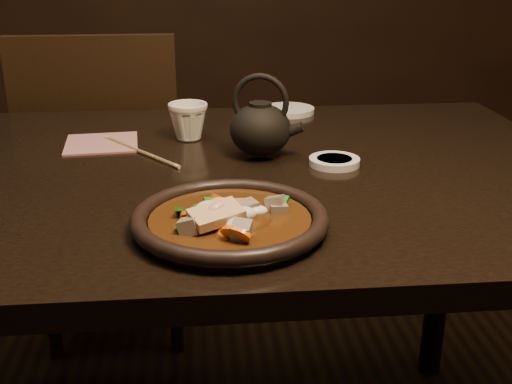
{
  "coord_description": "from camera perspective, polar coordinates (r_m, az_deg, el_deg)",
  "views": [
    {
      "loc": [
        0.09,
        -1.09,
        1.12
      ],
      "look_at": [
        0.17,
        -0.26,
        0.8
      ],
      "focal_mm": 45.0,
      "sensor_mm": 36.0,
      "label": 1
    }
  ],
  "objects": [
    {
      "name": "stirfry",
      "position": [
        0.89,
        -2.41,
        -2.35
      ],
      "size": [
        0.17,
        0.18,
        0.06
      ],
      "color": "#361C09",
      "rests_on": "plate"
    },
    {
      "name": "table",
      "position": [
        1.18,
        -9.34,
        -1.53
      ],
      "size": [
        1.6,
        0.9,
        0.75
      ],
      "color": "black",
      "rests_on": "floor"
    },
    {
      "name": "soy_dish",
      "position": [
        1.17,
        6.98,
        2.71
      ],
      "size": [
        0.09,
        0.09,
        0.01
      ],
      "primitive_type": "cylinder",
      "color": "silver",
      "rests_on": "table"
    },
    {
      "name": "saucer_right",
      "position": [
        1.54,
        2.87,
        7.27
      ],
      "size": [
        0.12,
        0.12,
        0.01
      ],
      "primitive_type": "cylinder",
      "color": "silver",
      "rests_on": "table"
    },
    {
      "name": "plate",
      "position": [
        0.9,
        -2.33,
        -2.54
      ],
      "size": [
        0.28,
        0.28,
        0.03
      ],
      "color": "black",
      "rests_on": "table"
    },
    {
      "name": "napkin",
      "position": [
        1.33,
        -13.56,
        4.23
      ],
      "size": [
        0.15,
        0.15,
        0.0
      ],
      "primitive_type": "cube",
      "rotation": [
        0.0,
        0.0,
        0.09
      ],
      "color": "#9F6561",
      "rests_on": "table"
    },
    {
      "name": "teapot",
      "position": [
        1.2,
        0.42,
        5.82
      ],
      "size": [
        0.14,
        0.11,
        0.15
      ],
      "rotation": [
        0.0,
        0.0,
        -0.29
      ],
      "color": "black",
      "rests_on": "table"
    },
    {
      "name": "chopsticks",
      "position": [
        1.25,
        -10.29,
        3.58
      ],
      "size": [
        0.16,
        0.21,
        0.01
      ],
      "rotation": [
        0.0,
        0.0,
        0.65
      ],
      "color": "tan",
      "rests_on": "table"
    },
    {
      "name": "tea_cup",
      "position": [
        1.32,
        -6.04,
        6.39
      ],
      "size": [
        0.1,
        0.09,
        0.08
      ],
      "primitive_type": "imported",
      "rotation": [
        0.0,
        0.0,
        0.27
      ],
      "color": "silver",
      "rests_on": "table"
    },
    {
      "name": "chair",
      "position": [
        1.86,
        -12.95,
        0.99
      ],
      "size": [
        0.44,
        0.44,
        0.92
      ],
      "rotation": [
        0.0,
        0.0,
        3.14
      ],
      "color": "black",
      "rests_on": "floor"
    }
  ]
}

